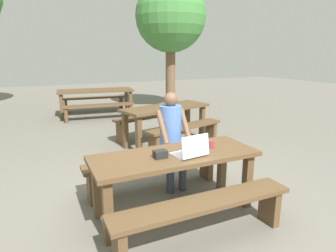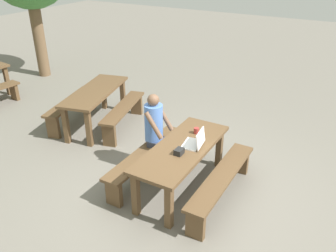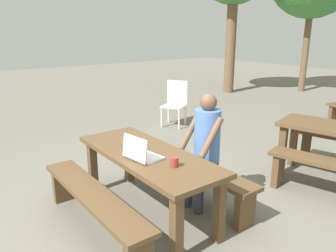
# 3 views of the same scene
# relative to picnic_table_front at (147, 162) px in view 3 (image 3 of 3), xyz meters

# --- Properties ---
(ground_plane) EXTENTS (30.00, 30.00, 0.00)m
(ground_plane) POSITION_rel_picnic_table_front_xyz_m (0.00, 0.00, -0.59)
(ground_plane) COLOR slate
(picnic_table_front) EXTENTS (1.83, 0.70, 0.70)m
(picnic_table_front) POSITION_rel_picnic_table_front_xyz_m (0.00, 0.00, 0.00)
(picnic_table_front) COLOR brown
(picnic_table_front) RESTS_ON ground
(bench_near) EXTENTS (1.83, 0.30, 0.44)m
(bench_near) POSITION_rel_picnic_table_front_xyz_m (0.00, -0.62, -0.26)
(bench_near) COLOR brown
(bench_near) RESTS_ON ground
(bench_far) EXTENTS (1.83, 0.30, 0.44)m
(bench_far) POSITION_rel_picnic_table_front_xyz_m (0.00, 0.62, -0.26)
(bench_far) COLOR brown
(bench_far) RESTS_ON ground
(laptop) EXTENTS (0.37, 0.31, 0.25)m
(laptop) POSITION_rel_picnic_table_front_xyz_m (0.12, -0.14, 0.17)
(laptop) COLOR white
(laptop) RESTS_ON picnic_table_front
(small_pouch) EXTENTS (0.14, 0.10, 0.08)m
(small_pouch) POSITION_rel_picnic_table_front_xyz_m (-0.20, -0.06, 0.15)
(small_pouch) COLOR black
(small_pouch) RESTS_ON picnic_table_front
(coffee_mug) EXTENTS (0.08, 0.08, 0.09)m
(coffee_mug) POSITION_rel_picnic_table_front_xyz_m (0.46, -0.00, 0.16)
(coffee_mug) COLOR #99332D
(coffee_mug) RESTS_ON picnic_table_front
(person_seated) EXTENTS (0.39, 0.40, 1.29)m
(person_seated) POSITION_rel_picnic_table_front_xyz_m (0.24, 0.58, 0.15)
(person_seated) COLOR #333847
(person_seated) RESTS_ON ground
(plastic_chair) EXTENTS (0.60, 0.60, 0.92)m
(plastic_chair) POSITION_rel_picnic_table_front_xyz_m (-2.56, 2.39, -0.11)
(plastic_chair) COLOR silver
(plastic_chair) RESTS_ON ground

